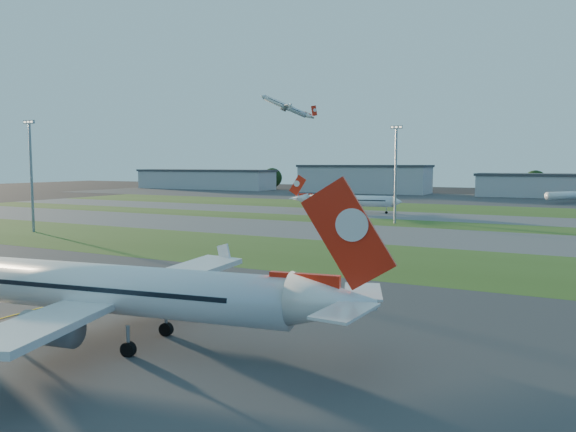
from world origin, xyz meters
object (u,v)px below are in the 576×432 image
Objects in this scene: mini_jet_near at (571,195)px; airliner_parked at (112,290)px; airliner_taxiing at (348,201)px; light_mast_west at (31,168)px; light_mast_centre at (396,168)px.

airliner_parked is at bearing -150.98° from mini_jet_near.
airliner_taxiing reaches higher than mini_jet_near.
airliner_taxiing is 1.35× the size of light_mast_west.
mini_jet_near is at bearing 72.40° from airliner_parked.
light_mast_centre is at bearing 124.97° from airliner_taxiing.
mini_jet_near is (35.77, 215.89, -1.38)m from airliner_parked.
airliner_taxiing is 1.48× the size of mini_jet_near.
mini_jet_near is 115.79m from light_mast_centre.
mini_jet_near is (64.45, 81.61, -0.53)m from airliner_taxiing.
light_mast_west is at bearing -141.34° from light_mast_centre.
airliner_parked is 92.54m from light_mast_west.
airliner_parked reaches higher than mini_jet_near.
light_mast_west reaches higher than mini_jet_near.
light_mast_centre reaches higher than mini_jet_near.
airliner_taxiing is 36.39m from light_mast_centre.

